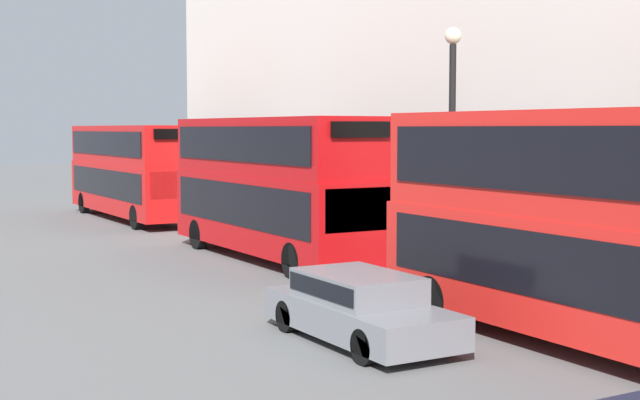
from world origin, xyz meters
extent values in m
cube|color=red|center=(1.60, 6.68, 1.40)|extent=(2.55, 10.53, 2.11)
cube|color=red|center=(1.60, 6.68, 3.43)|extent=(2.50, 10.32, 1.95)
cube|color=black|center=(1.60, 6.68, 1.66)|extent=(2.59, 9.68, 1.18)
cube|color=black|center=(1.60, 6.68, 3.53)|extent=(2.59, 9.68, 1.17)
cylinder|color=black|center=(0.48, 10.35, 0.50)|extent=(0.30, 1.00, 1.00)
cylinder|color=black|center=(2.73, 10.35, 0.50)|extent=(0.30, 1.00, 1.00)
cube|color=#B20C0F|center=(1.60, 20.09, 1.50)|extent=(2.55, 10.12, 2.30)
cube|color=#B20C0F|center=(1.60, 20.09, 3.52)|extent=(2.50, 9.92, 1.75)
cube|color=black|center=(1.60, 20.09, 1.77)|extent=(2.59, 9.31, 1.29)
cube|color=black|center=(1.60, 20.09, 3.61)|extent=(2.59, 9.31, 1.05)
cube|color=black|center=(1.60, 15.06, 1.96)|extent=(2.17, 0.06, 1.15)
cube|color=black|center=(1.60, 15.06, 4.04)|extent=(1.78, 0.06, 0.42)
cylinder|color=black|center=(0.48, 16.63, 0.50)|extent=(0.30, 1.00, 1.00)
cylinder|color=black|center=(2.73, 16.63, 0.50)|extent=(0.30, 1.00, 1.00)
cylinder|color=black|center=(0.48, 23.55, 0.50)|extent=(0.30, 1.00, 1.00)
cylinder|color=black|center=(2.73, 23.55, 0.50)|extent=(0.30, 1.00, 1.00)
cube|color=red|center=(1.60, 34.23, 1.42)|extent=(2.55, 11.23, 2.14)
cube|color=red|center=(1.60, 34.23, 3.34)|extent=(2.50, 11.01, 1.70)
cube|color=black|center=(1.60, 34.23, 1.68)|extent=(2.59, 10.33, 1.20)
cube|color=black|center=(1.60, 34.23, 3.43)|extent=(2.59, 10.33, 1.02)
cube|color=black|center=(1.60, 28.64, 1.85)|extent=(2.17, 0.06, 1.07)
cube|color=black|center=(1.60, 28.64, 3.85)|extent=(1.78, 0.06, 0.41)
cylinder|color=black|center=(0.48, 30.21, 0.50)|extent=(0.30, 1.00, 1.00)
cylinder|color=black|center=(2.73, 30.21, 0.50)|extent=(0.30, 1.00, 1.00)
cylinder|color=black|center=(0.48, 38.24, 0.50)|extent=(0.30, 1.00, 1.00)
cylinder|color=black|center=(2.73, 38.24, 0.50)|extent=(0.30, 1.00, 1.00)
cube|color=slate|center=(-1.80, 9.66, 0.49)|extent=(1.86, 4.52, 0.62)
cube|color=slate|center=(-1.80, 9.77, 1.06)|extent=(1.64, 2.49, 0.52)
cube|color=black|center=(-1.80, 9.77, 1.08)|extent=(1.67, 2.36, 0.33)
cylinder|color=black|center=(-2.62, 8.21, 0.32)|extent=(0.22, 0.64, 0.64)
cylinder|color=black|center=(-0.98, 8.21, 0.32)|extent=(0.22, 0.64, 0.64)
cylinder|color=black|center=(-2.62, 11.11, 0.32)|extent=(0.22, 0.64, 0.64)
cylinder|color=black|center=(-0.98, 11.11, 0.32)|extent=(0.22, 0.64, 0.64)
cylinder|color=black|center=(3.77, 14.05, 3.12)|extent=(0.18, 0.18, 6.25)
sphere|color=beige|center=(3.77, 14.05, 6.47)|extent=(0.44, 0.44, 0.44)
cylinder|color=maroon|center=(3.94, 18.74, 0.77)|extent=(0.36, 0.36, 1.55)
sphere|color=tan|center=(3.94, 18.74, 1.66)|extent=(0.22, 0.22, 0.22)
camera|label=1|loc=(-10.75, -4.51, 4.07)|focal=50.00mm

